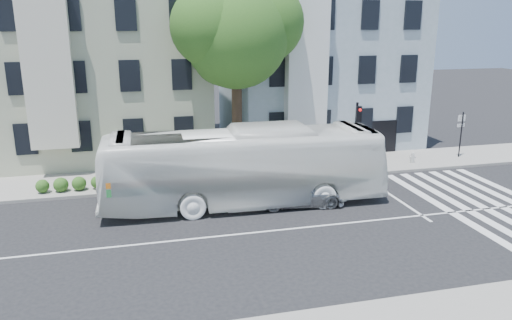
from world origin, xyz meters
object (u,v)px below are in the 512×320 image
object	(u,v)px
bus	(244,167)
traffic_signal	(357,130)
fire_hydrant	(412,157)
sedan	(297,192)

from	to	relation	value
bus	traffic_signal	xyz separation A→B (m)	(6.79, 2.62, 0.84)
fire_hydrant	bus	bearing A→B (deg)	-160.47
bus	traffic_signal	bearing A→B (deg)	-67.47
bus	fire_hydrant	world-z (taller)	bus
sedan	traffic_signal	bearing A→B (deg)	-47.74
sedan	fire_hydrant	distance (m)	9.92
sedan	fire_hydrant	bearing A→B (deg)	-56.69
traffic_signal	bus	bearing A→B (deg)	-139.67
sedan	traffic_signal	size ratio (longest dim) A/B	1.08
sedan	fire_hydrant	size ratio (longest dim) A/B	6.69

